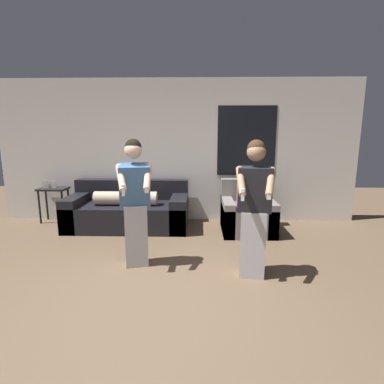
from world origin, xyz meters
The scene contains 7 objects.
ground_plane centered at (0.00, 0.00, 0.00)m, with size 14.00×14.00×0.00m, color brown.
wall_back centered at (0.02, 3.35, 1.35)m, with size 6.89×0.07×2.70m.
couch centered at (-0.85, 2.81, 0.30)m, with size 2.14×0.99×0.83m.
armchair centered at (1.28, 2.63, 0.31)m, with size 0.88×0.91×0.88m.
side_table centered at (-2.37, 3.11, 0.55)m, with size 0.53×0.35×0.82m.
person_left centered at (-0.37, 1.20, 0.84)m, with size 0.46×0.56×1.63m.
person_right centered at (1.07, 0.94, 0.83)m, with size 0.45×0.50×1.63m.
Camera 1 is at (0.44, -2.45, 1.70)m, focal length 28.00 mm.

